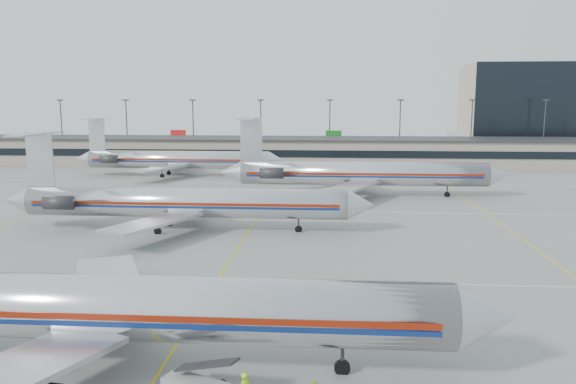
# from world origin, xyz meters

# --- Properties ---
(ground) EXTENTS (260.00, 260.00, 0.00)m
(ground) POSITION_xyz_m (0.00, 0.00, 0.00)
(ground) COLOR gray
(ground) RESTS_ON ground
(apron_markings) EXTENTS (160.00, 0.15, 0.02)m
(apron_markings) POSITION_xyz_m (0.00, 10.00, 0.01)
(apron_markings) COLOR silver
(apron_markings) RESTS_ON ground
(terminal) EXTENTS (162.00, 17.00, 6.25)m
(terminal) POSITION_xyz_m (0.00, 97.97, 3.16)
(terminal) COLOR gray
(terminal) RESTS_ON ground
(light_mast_row) EXTENTS (163.60, 0.40, 15.28)m
(light_mast_row) POSITION_xyz_m (0.00, 112.00, 8.58)
(light_mast_row) COLOR #38383D
(light_mast_row) RESTS_ON ground
(distant_building) EXTENTS (30.00, 20.00, 25.00)m
(distant_building) POSITION_xyz_m (62.00, 128.00, 12.50)
(distant_building) COLOR tan
(distant_building) RESTS_ON ground
(jet_foreground) EXTENTS (45.87, 27.01, 12.01)m
(jet_foreground) POSITION_xyz_m (-4.67, -5.90, 3.48)
(jet_foreground) COLOR silver
(jet_foreground) RESTS_ON ground
(jet_second_row) EXTENTS (43.22, 25.45, 11.31)m
(jet_second_row) POSITION_xyz_m (-8.11, 27.59, 3.28)
(jet_second_row) COLOR silver
(jet_second_row) RESTS_ON ground
(jet_third_row) EXTENTS (45.16, 27.78, 12.35)m
(jet_third_row) POSITION_xyz_m (13.42, 53.21, 3.59)
(jet_third_row) COLOR silver
(jet_third_row) RESTS_ON ground
(jet_back_row) EXTENTS (42.32, 26.03, 11.57)m
(jet_back_row) POSITION_xyz_m (-21.66, 74.29, 3.36)
(jet_back_row) COLOR silver
(jet_back_row) RESTS_ON ground
(belt_loader) EXTENTS (4.26, 2.57, 2.19)m
(belt_loader) POSITION_xyz_m (2.61, -8.55, 0.59)
(belt_loader) COLOR #9E9E9E
(belt_loader) RESTS_ON ground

